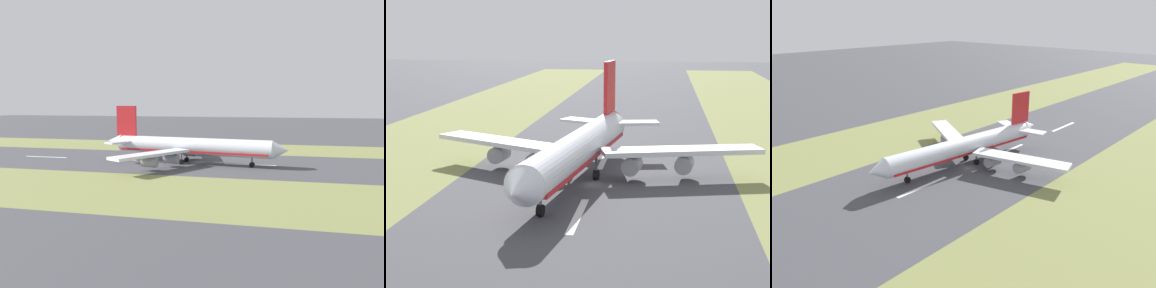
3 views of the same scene
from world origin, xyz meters
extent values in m
plane|color=#424247|center=(0.00, 0.00, 0.00)|extent=(800.00, 800.00, 0.00)
cube|color=olive|center=(-45.00, 0.00, 0.00)|extent=(40.00, 600.00, 0.01)
cube|color=olive|center=(45.00, 0.00, 0.00)|extent=(40.00, 600.00, 0.01)
cube|color=silver|center=(0.00, -61.07, 0.01)|extent=(1.20, 18.00, 0.01)
cube|color=silver|center=(0.00, -21.07, 0.01)|extent=(1.20, 18.00, 0.01)
cube|color=silver|center=(0.00, 18.93, 0.01)|extent=(1.20, 18.00, 0.01)
cylinder|color=silver|center=(2.70, -1.07, 6.20)|extent=(13.02, 56.31, 6.00)
cone|color=silver|center=(6.55, 29.19, 6.20)|extent=(6.46, 5.70, 5.88)
cone|color=silver|center=(-1.22, -31.82, 7.00)|extent=(5.82, 6.60, 5.10)
cube|color=red|center=(2.70, -1.07, 4.55)|extent=(12.44, 54.05, 0.70)
cube|color=silver|center=(-15.57, -6.02, 5.30)|extent=(29.57, 13.18, 0.90)
cube|color=silver|center=(19.15, -10.44, 5.30)|extent=(28.23, 19.41, 0.90)
cylinder|color=#93939E|center=(-6.74, -3.90, 2.85)|extent=(3.78, 5.17, 3.20)
cylinder|color=#93939E|center=(-16.11, -6.24, 2.85)|extent=(3.78, 5.17, 3.20)
cylinder|color=#93939E|center=(11.12, -6.17, 2.85)|extent=(3.78, 5.17, 3.20)
cylinder|color=#93939E|center=(19.61, -10.78, 2.85)|extent=(3.78, 5.17, 3.20)
cube|color=red|center=(-0.59, -26.86, 14.70)|extent=(1.80, 8.04, 11.00)
cube|color=silver|center=(-6.04, -26.17, 7.20)|extent=(10.65, 6.19, 0.60)
cube|color=silver|center=(4.87, -27.55, 7.20)|extent=(10.92, 8.25, 0.60)
cylinder|color=#59595E|center=(5.38, 20.04, 2.50)|extent=(0.50, 0.50, 3.20)
cylinder|color=black|center=(5.38, 20.04, 0.90)|extent=(1.12, 1.90, 1.80)
cylinder|color=#59595E|center=(-0.26, -3.72, 2.50)|extent=(0.50, 0.50, 3.20)
cylinder|color=black|center=(-0.26, -3.72, 0.90)|extent=(1.12, 1.90, 1.80)
cylinder|color=#59595E|center=(4.90, -4.37, 2.50)|extent=(0.50, 0.50, 3.20)
cylinder|color=black|center=(4.90, -4.37, 0.90)|extent=(1.12, 1.90, 1.80)
camera|label=1|loc=(129.22, 28.67, 21.72)|focal=35.00mm
camera|label=2|loc=(-12.30, 108.99, 27.52)|focal=60.00mm
camera|label=3|loc=(-73.36, 80.96, 46.32)|focal=35.00mm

